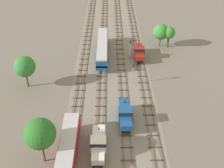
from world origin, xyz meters
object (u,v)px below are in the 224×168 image
Objects in this scene: shunter_loco_centre_midfar at (139,51)px; signal_post_near at (130,47)px; diesel_railcar_left_far at (102,47)px; diesel_railcar_far_left_nearest at (66,160)px; shunter_loco_left_near at (98,143)px; signal_post_nearest at (133,71)px; shunter_loco_centre_left_mid at (125,113)px.

shunter_loco_centre_midfar is 1.50× the size of signal_post_near.
diesel_railcar_left_far is 3.64× the size of signal_post_near.
diesel_railcar_far_left_nearest is 40.20m from signal_post_near.
signal_post_nearest is (7.45, 21.85, 1.41)m from shunter_loco_left_near.
shunter_loco_centre_left_mid is 1.57× the size of signal_post_nearest.
signal_post_nearest reaches higher than shunter_loco_left_near.
shunter_loco_left_near is at bearing 40.76° from diesel_railcar_far_left_nearest.
diesel_railcar_far_left_nearest is 2.42× the size of shunter_loco_centre_midfar.
diesel_railcar_left_far is at bearing 165.78° from signal_post_near.
diesel_railcar_far_left_nearest and diesel_railcar_left_far have the same top height.
diesel_railcar_far_left_nearest is at bearing -110.96° from shunter_loco_centre_midfar.
shunter_loco_left_near and shunter_loco_centre_midfar have the same top height.
signal_post_near reaches higher than shunter_loco_centre_left_mid.
signal_post_near is (7.45, 33.94, 1.55)m from shunter_loco_left_near.
signal_post_near reaches higher than diesel_railcar_left_far.
signal_post_nearest is at bearing 71.17° from shunter_loco_left_near.
signal_post_near is at bearing -164.46° from shunter_loco_centre_midfar.
shunter_loco_left_near is at bearing -121.72° from shunter_loco_centre_left_mid.
shunter_loco_left_near is (4.97, 4.28, -0.59)m from diesel_railcar_far_left_nearest.
shunter_loco_left_near is at bearing -106.01° from shunter_loco_centre_midfar.
shunter_loco_centre_midfar is 0.41× the size of diesel_railcar_left_far.
shunter_loco_centre_left_mid is 14.10m from signal_post_nearest.
diesel_railcar_far_left_nearest is 6.58m from shunter_loco_left_near.
diesel_railcar_far_left_nearest reaches higher than shunter_loco_centre_midfar.
diesel_railcar_left_far reaches higher than shunter_loco_left_near.
diesel_railcar_far_left_nearest is 2.42× the size of shunter_loco_centre_left_mid.
shunter_loco_centre_left_mid is at bearing 51.11° from diesel_railcar_far_left_nearest.
diesel_railcar_far_left_nearest is 3.64× the size of signal_post_near.
signal_post_nearest is at bearing -90.00° from signal_post_near.
diesel_railcar_far_left_nearest is at bearing -97.06° from diesel_railcar_left_far.
signal_post_near is (2.48, 25.90, 1.55)m from shunter_loco_centre_left_mid.
diesel_railcar_far_left_nearest is 15.84m from shunter_loco_centre_left_mid.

